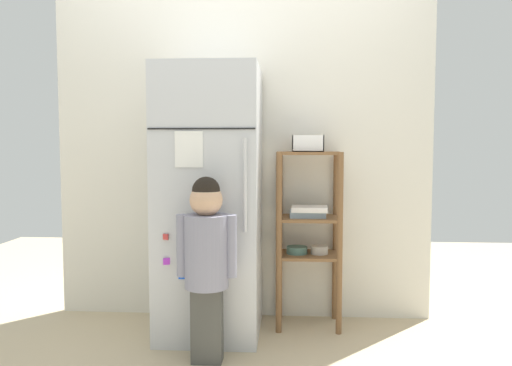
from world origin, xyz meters
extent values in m
plane|color=tan|center=(0.00, 0.00, 0.00)|extent=(6.00, 6.00, 0.00)
cube|color=silver|center=(0.00, 0.35, 1.05)|extent=(2.45, 0.03, 2.09)
cube|color=silver|center=(-0.16, 0.02, 0.80)|extent=(0.59, 0.59, 1.59)
cube|color=black|center=(-0.16, -0.28, 1.22)|extent=(0.58, 0.01, 0.01)
cylinder|color=silver|center=(0.07, -0.30, 0.92)|extent=(0.02, 0.02, 0.50)
cube|color=white|center=(-0.23, -0.28, 1.11)|extent=(0.15, 0.01, 0.19)
cube|color=#AE30CD|center=(-0.15, -0.28, 0.53)|extent=(0.03, 0.02, 0.03)
cube|color=#E72381|center=(-0.04, -0.28, 0.41)|extent=(0.03, 0.02, 0.02)
cube|color=#C5882D|center=(-0.03, -0.28, 0.65)|extent=(0.03, 0.01, 0.03)
cube|color=blue|center=(-0.28, -0.28, 0.42)|extent=(0.03, 0.01, 0.03)
cube|color=#D45711|center=(-0.07, -0.28, 0.60)|extent=(0.03, 0.02, 0.03)
cube|color=#C337E7|center=(-0.36, -0.28, 0.50)|extent=(0.04, 0.02, 0.04)
cube|color=#C23737|center=(-0.36, -0.28, 0.64)|extent=(0.03, 0.02, 0.03)
cube|color=#444440|center=(-0.12, -0.41, 0.20)|extent=(0.16, 0.10, 0.40)
cylinder|color=gray|center=(-0.12, -0.41, 0.59)|extent=(0.23, 0.23, 0.38)
sphere|color=gray|center=(-0.12, -0.34, 0.77)|extent=(0.10, 0.10, 0.10)
sphere|color=tan|center=(-0.12, -0.41, 0.85)|extent=(0.17, 0.17, 0.17)
sphere|color=black|center=(-0.12, -0.41, 0.90)|extent=(0.15, 0.15, 0.15)
cylinder|color=gray|center=(-0.24, -0.41, 0.62)|extent=(0.06, 0.06, 0.32)
cylinder|color=gray|center=(0.01, -0.41, 0.62)|extent=(0.06, 0.06, 0.32)
cylinder|color=brown|center=(0.25, 0.03, 0.55)|extent=(0.04, 0.04, 1.09)
cylinder|color=brown|center=(0.61, 0.03, 0.55)|extent=(0.04, 0.04, 1.09)
cylinder|color=brown|center=(0.25, 0.30, 0.55)|extent=(0.04, 0.04, 1.09)
cylinder|color=brown|center=(0.61, 0.30, 0.55)|extent=(0.04, 0.04, 1.09)
cube|color=brown|center=(0.43, 0.17, 1.09)|extent=(0.38, 0.28, 0.02)
cube|color=brown|center=(0.43, 0.17, 0.68)|extent=(0.38, 0.28, 0.02)
cube|color=brown|center=(0.43, 0.17, 0.45)|extent=(0.38, 0.28, 0.02)
cube|color=#99B2C6|center=(0.42, 0.17, 0.71)|extent=(0.22, 0.17, 0.04)
cube|color=white|center=(0.43, 0.15, 0.74)|extent=(0.23, 0.18, 0.03)
cylinder|color=#4C7266|center=(0.36, 0.17, 0.48)|extent=(0.13, 0.13, 0.04)
cylinder|color=beige|center=(0.50, 0.17, 0.48)|extent=(0.11, 0.11, 0.05)
cube|color=white|center=(0.42, 0.18, 1.10)|extent=(0.19, 0.20, 0.01)
cube|color=white|center=(0.42, 0.08, 1.14)|extent=(0.19, 0.01, 0.10)
cube|color=white|center=(0.42, 0.27, 1.14)|extent=(0.19, 0.01, 0.10)
cube|color=white|center=(0.33, 0.18, 1.14)|extent=(0.01, 0.20, 0.10)
cube|color=white|center=(0.51, 0.18, 1.14)|extent=(0.01, 0.20, 0.10)
sphere|color=#B3291F|center=(0.44, 0.19, 1.13)|extent=(0.06, 0.06, 0.06)
camera|label=1|loc=(0.30, -2.93, 1.13)|focal=35.12mm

